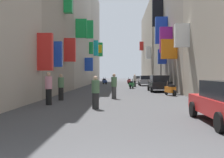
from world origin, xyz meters
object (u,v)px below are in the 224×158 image
at_px(scooter_red, 129,81).
at_px(traffic_light_near_corner, 161,64).
at_px(parked_car_white, 139,79).
at_px(pedestrian_near_left, 114,86).
at_px(scooter_silver, 113,81).
at_px(pedestrian_far_away, 49,88).
at_px(scooter_blue, 105,81).
at_px(parked_car_black, 159,83).
at_px(pedestrian_mid_street, 61,87).
at_px(scooter_orange, 170,90).
at_px(pedestrian_crossing, 96,93).
at_px(scooter_black, 104,81).
at_px(pedestrian_near_right, 135,81).
at_px(parked_car_grey, 146,80).
at_px(scooter_green, 132,85).

bearing_deg(scooter_red, traffic_light_near_corner, -78.54).
distance_m(parked_car_white, pedestrian_near_left, 31.04).
distance_m(scooter_silver, pedestrian_far_away, 32.75).
xyz_separation_m(scooter_blue, traffic_light_near_corner, (7.16, -13.56, 2.32)).
height_order(parked_car_black, parked_car_white, parked_car_black).
relative_size(parked_car_white, pedestrian_near_left, 2.31).
xyz_separation_m(pedestrian_mid_street, traffic_light_near_corner, (8.35, 13.22, 1.94)).
xyz_separation_m(scooter_orange, scooter_red, (-2.44, 24.54, -0.00)).
height_order(parked_car_black, pedestrian_near_left, pedestrian_near_left).
xyz_separation_m(pedestrian_crossing, pedestrian_mid_street, (-2.62, 4.18, 0.06)).
height_order(scooter_black, pedestrian_near_right, pedestrian_near_right).
bearing_deg(scooter_silver, scooter_orange, -78.75).
relative_size(scooter_orange, traffic_light_near_corner, 0.47).
bearing_deg(traffic_light_near_corner, scooter_red, 101.46).
bearing_deg(scooter_red, pedestrian_crossing, -94.60).
distance_m(scooter_blue, scooter_red, 4.42).
bearing_deg(parked_car_grey, parked_car_black, -89.62).
bearing_deg(parked_car_grey, scooter_orange, -89.09).
bearing_deg(pedestrian_far_away, scooter_black, 88.78).
distance_m(parked_car_grey, scooter_orange, 17.72).
xyz_separation_m(scooter_blue, pedestrian_near_right, (4.46, -9.05, 0.36)).
bearing_deg(scooter_blue, scooter_green, -73.07).
bearing_deg(parked_car_black, scooter_orange, -87.62).
relative_size(scooter_red, pedestrian_crossing, 1.18).
xyz_separation_m(parked_car_black, traffic_light_near_corner, (0.86, 4.54, 1.98)).
distance_m(scooter_blue, scooter_green, 13.37).
relative_size(parked_car_black, pedestrian_mid_street, 2.31).
bearing_deg(traffic_light_near_corner, scooter_black, 111.54).
relative_size(scooter_silver, traffic_light_near_corner, 0.48).
xyz_separation_m(scooter_silver, pedestrian_crossing, (0.11, -34.24, 0.32)).
xyz_separation_m(parked_car_black, scooter_blue, (-6.31, 18.11, -0.34)).
distance_m(scooter_black, pedestrian_near_right, 15.77).
xyz_separation_m(parked_car_grey, pedestrian_mid_street, (-7.41, -21.69, 0.07)).
height_order(scooter_blue, pedestrian_near_right, pedestrian_near_right).
distance_m(parked_car_black, parked_car_grey, 13.01).
distance_m(parked_car_white, pedestrian_crossing, 36.36).
xyz_separation_m(pedestrian_near_left, pedestrian_far_away, (-3.45, -3.67, 0.04)).
bearing_deg(pedestrian_crossing, pedestrian_mid_street, 122.06).
bearing_deg(pedestrian_near_right, pedestrian_near_left, -97.79).
relative_size(parked_car_white, scooter_red, 2.11).
distance_m(scooter_black, scooter_blue, 5.93).
height_order(parked_car_grey, pedestrian_mid_street, pedestrian_mid_street).
distance_m(parked_car_black, scooter_blue, 19.18).
distance_m(pedestrian_crossing, pedestrian_mid_street, 4.93).
distance_m(parked_car_white, scooter_black, 6.63).
height_order(scooter_black, traffic_light_near_corner, traffic_light_near_corner).
xyz_separation_m(scooter_red, pedestrian_crossing, (-2.63, -32.70, 0.32)).
bearing_deg(pedestrian_near_right, pedestrian_mid_street, -107.66).
xyz_separation_m(parked_car_grey, scooter_blue, (-6.22, 5.09, -0.31)).
bearing_deg(scooter_red, pedestrian_near_left, -93.92).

